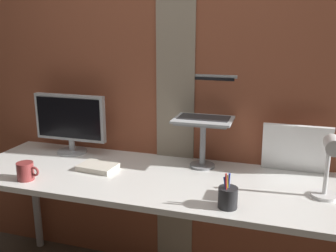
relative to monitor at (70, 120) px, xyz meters
name	(u,v)px	position (x,y,z in m)	size (l,w,h in m)	color
brick_wall_back	(201,61)	(0.77, 0.18, 0.36)	(3.17, 0.16, 2.65)	brown
desk	(162,190)	(0.66, -0.21, -0.27)	(2.14, 0.67, 0.76)	white
monitor	(70,120)	(0.00, 0.00, 0.00)	(0.46, 0.18, 0.36)	#ADB2B7
laptop_stand	(203,136)	(0.82, 0.00, -0.03)	(0.28, 0.22, 0.26)	gray
laptop	(206,106)	(0.82, 0.08, 0.12)	(0.31, 0.30, 0.24)	#ADB2B7
whiteboard_panel	(296,149)	(1.31, 0.05, -0.07)	(0.34, 0.02, 0.29)	white
desk_lamp	(330,162)	(1.44, -0.27, -0.01)	(0.12, 0.20, 0.31)	white
pen_cup	(228,197)	(1.03, -0.45, -0.16)	(0.08, 0.08, 0.16)	#262628
coffee_mug	(26,171)	(0.00, -0.44, -0.16)	(0.12, 0.08, 0.09)	maroon
paper_clutter_stack	(98,167)	(0.29, -0.21, -0.19)	(0.20, 0.14, 0.03)	silver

